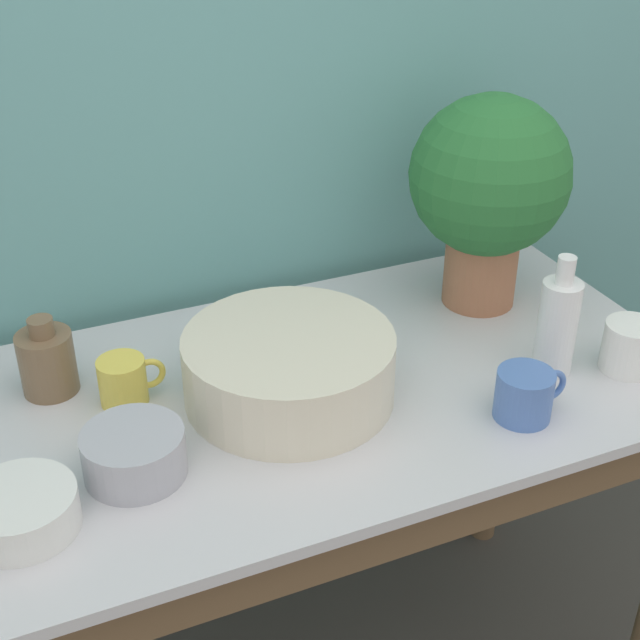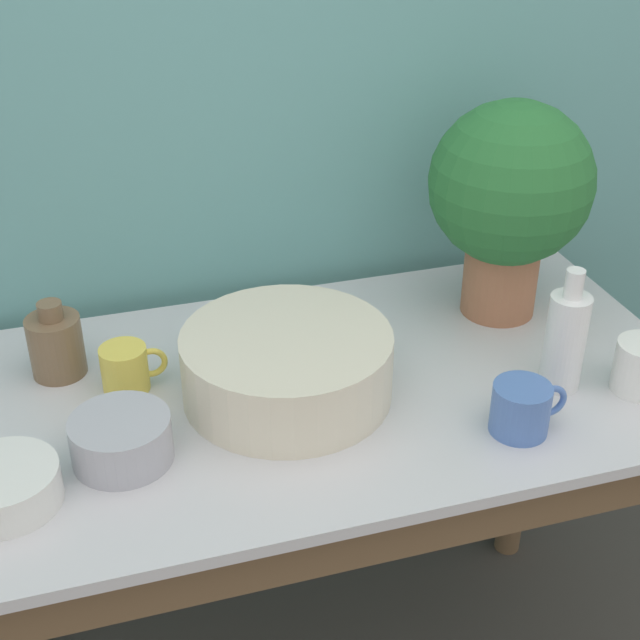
% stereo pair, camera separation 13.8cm
% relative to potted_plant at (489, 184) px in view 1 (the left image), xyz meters
% --- Properties ---
extents(wall_back, '(6.00, 0.05, 2.40)m').
position_rel_potted_plant_xyz_m(wall_back, '(-0.38, 0.24, 0.18)').
color(wall_back, '#609E9E').
rests_on(wall_back, ground_plane).
extents(counter_table, '(1.23, 0.65, 0.78)m').
position_rel_potted_plant_xyz_m(counter_table, '(-0.38, -0.16, -0.39)').
color(counter_table, brown).
rests_on(counter_table, ground_plane).
extents(potted_plant, '(0.28, 0.28, 0.39)m').
position_rel_potted_plant_xyz_m(potted_plant, '(0.00, 0.00, 0.00)').
color(potted_plant, '#A36647').
rests_on(potted_plant, counter_table).
extents(bowl_wash_large, '(0.33, 0.33, 0.11)m').
position_rel_potted_plant_xyz_m(bowl_wash_large, '(-0.44, -0.15, -0.18)').
color(bowl_wash_large, beige).
rests_on(bowl_wash_large, counter_table).
extents(bottle_tall, '(0.06, 0.06, 0.21)m').
position_rel_potted_plant_xyz_m(bottle_tall, '(-0.01, -0.25, -0.15)').
color(bottle_tall, white).
rests_on(bottle_tall, counter_table).
extents(bottle_short, '(0.09, 0.09, 0.13)m').
position_rel_potted_plant_xyz_m(bottle_short, '(-0.78, 0.02, -0.18)').
color(bottle_short, brown).
rests_on(bottle_short, counter_table).
extents(mug_blue, '(0.12, 0.09, 0.08)m').
position_rel_potted_plant_xyz_m(mug_blue, '(-0.13, -0.34, -0.19)').
color(mug_blue, '#4C70B7').
rests_on(mug_blue, counter_table).
extents(mug_yellow, '(0.11, 0.07, 0.08)m').
position_rel_potted_plant_xyz_m(mug_yellow, '(-0.68, -0.06, -0.19)').
color(mug_yellow, '#E5CC4C').
rests_on(mug_yellow, counter_table).
extents(mug_white, '(0.12, 0.09, 0.08)m').
position_rel_potted_plant_xyz_m(mug_white, '(0.10, -0.30, -0.19)').
color(mug_white, white).
rests_on(mug_white, counter_table).
extents(bowl_small_enamel_white, '(0.15, 0.15, 0.05)m').
position_rel_potted_plant_xyz_m(bowl_small_enamel_white, '(-0.86, -0.28, -0.21)').
color(bowl_small_enamel_white, silver).
rests_on(bowl_small_enamel_white, counter_table).
extents(bowl_small_steel, '(0.14, 0.14, 0.07)m').
position_rel_potted_plant_xyz_m(bowl_small_steel, '(-0.71, -0.23, -0.20)').
color(bowl_small_steel, '#A8A8B2').
rests_on(bowl_small_steel, counter_table).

